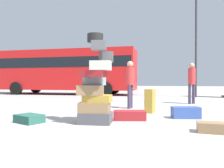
% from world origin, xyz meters
% --- Properties ---
extents(ground_plane, '(80.00, 80.00, 0.00)m').
position_xyz_m(ground_plane, '(0.00, 0.00, 0.00)').
color(ground_plane, '#9E9E99').
extents(suitcase_tower, '(0.84, 0.71, 2.01)m').
position_xyz_m(suitcase_tower, '(-0.48, 0.03, 0.73)').
color(suitcase_tower, '#4C4C51').
rests_on(suitcase_tower, ground).
extents(suitcase_brown_foreground_far, '(0.63, 0.37, 0.19)m').
position_xyz_m(suitcase_brown_foreground_far, '(1.92, -0.34, 0.09)').
color(suitcase_brown_foreground_far, olive).
rests_on(suitcase_brown_foreground_far, ground).
extents(suitcase_maroon_white_trunk, '(0.85, 0.55, 0.23)m').
position_xyz_m(suitcase_maroon_white_trunk, '(0.20, 0.64, 0.11)').
color(suitcase_maroon_white_trunk, maroon).
rests_on(suitcase_maroon_white_trunk, ground).
extents(suitcase_navy_foreground_near, '(0.74, 0.46, 0.29)m').
position_xyz_m(suitcase_navy_foreground_near, '(1.57, 1.21, 0.15)').
color(suitcase_navy_foreground_near, '#334F99').
rests_on(suitcase_navy_foreground_near, ground).
extents(suitcase_teal_left_side, '(0.74, 0.64, 0.19)m').
position_xyz_m(suitcase_teal_left_side, '(-1.99, -0.22, 0.09)').
color(suitcase_teal_left_side, '#26594C').
rests_on(suitcase_teal_left_side, ground).
extents(suitcase_tan_right_side, '(0.32, 0.41, 0.71)m').
position_xyz_m(suitcase_tan_right_side, '(0.63, 1.98, 0.36)').
color(suitcase_tan_right_side, '#B28C33').
rests_on(suitcase_tan_right_side, ground).
extents(person_bearded_onlooker, '(0.30, 0.30, 1.72)m').
position_xyz_m(person_bearded_onlooker, '(2.21, 5.00, 1.02)').
color(person_bearded_onlooker, '#3F334C').
rests_on(person_bearded_onlooker, ground).
extents(person_tourist_with_camera, '(0.30, 0.34, 1.65)m').
position_xyz_m(person_tourist_with_camera, '(-0.10, 2.91, 0.99)').
color(person_tourist_with_camera, '#3F334C').
rests_on(person_tourist_with_camera, ground).
extents(parked_bus, '(10.08, 2.77, 3.15)m').
position_xyz_m(parked_bus, '(-5.79, 10.14, 1.83)').
color(parked_bus, red).
rests_on(parked_bus, ground).
extents(lamp_post, '(0.36, 0.36, 6.62)m').
position_xyz_m(lamp_post, '(3.00, 9.23, 4.27)').
color(lamp_post, '#333338').
rests_on(lamp_post, ground).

